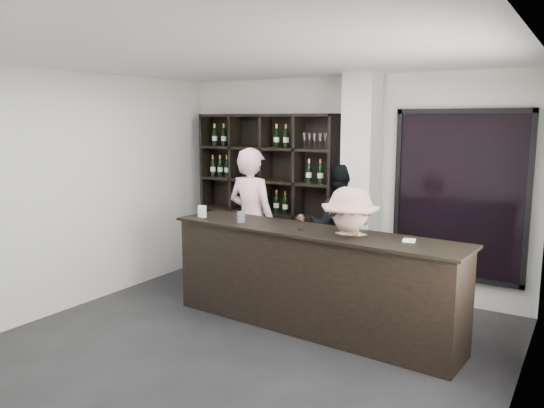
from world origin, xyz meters
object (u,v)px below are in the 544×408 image
Objects in this scene: tasting_counter at (310,279)px; taster_pink at (252,221)px; wine_shelf at (266,197)px; customer at (349,265)px; taster_black at (341,229)px.

taster_pink is (-1.28, 0.75, 0.41)m from tasting_counter.
customer is at bearing -37.49° from wine_shelf.
taster_pink reaches higher than customer.
wine_shelf reaches higher than customer.
taster_pink is 1.10× the size of taster_black.
wine_shelf is 1.32m from taster_black.
tasting_counter is 2.10× the size of customer.
wine_shelf is at bearing 139.89° from tasting_counter.
taster_pink reaches higher than taster_black.
taster_black is 1.52m from customer.
taster_black is (1.27, -0.17, -0.31)m from wine_shelf.
tasting_counter is (1.50, -1.47, -0.63)m from wine_shelf.
taster_black reaches higher than tasting_counter.
tasting_counter is 0.54m from customer.
taster_pink is at bearing 142.03° from customer.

